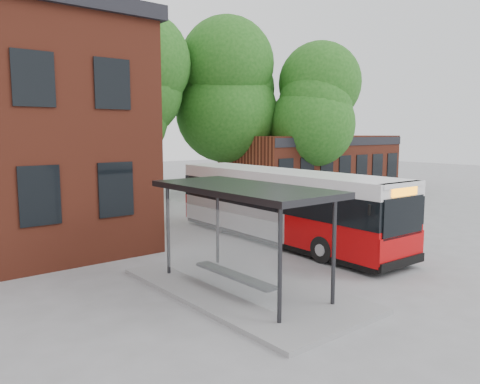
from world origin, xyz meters
TOP-DOWN VIEW (x-y plane):
  - ground at (0.00, 0.00)m, footprint 100.00×100.00m
  - shop_row at (15.00, 14.00)m, footprint 14.00×6.20m
  - bus_shelter at (-4.50, -1.00)m, footprint 3.60×7.00m
  - bike_rail at (9.28, 10.00)m, footprint 5.20×0.10m
  - tree_0 at (-6.00, 16.00)m, footprint 7.92×7.92m
  - tree_1 at (1.00, 17.00)m, footprint 7.92×7.92m
  - tree_2 at (8.00, 16.00)m, footprint 7.92×7.92m
  - tree_3 at (13.00, 12.00)m, footprint 7.04×7.04m
  - city_bus at (0.40, 2.56)m, footprint 2.72×11.04m
  - bicycle_0 at (7.08, 9.45)m, footprint 1.60×1.02m
  - bicycle_1 at (7.69, 9.13)m, footprint 1.76×1.05m
  - bicycle_2 at (8.22, 9.93)m, footprint 1.73×0.72m
  - bicycle_3 at (8.65, 10.27)m, footprint 1.65×0.75m
  - bicycle_4 at (9.18, 9.35)m, footprint 1.77×1.10m
  - bicycle_5 at (10.84, 10.29)m, footprint 1.87×0.75m
  - bicycle_6 at (11.55, 9.07)m, footprint 1.72×1.16m
  - bicycle_7 at (12.31, 9.99)m, footprint 1.61×0.89m

SIDE VIEW (x-z plane):
  - ground at x=0.00m, z-range 0.00..0.00m
  - bike_rail at x=9.28m, z-range 0.00..0.38m
  - bicycle_0 at x=7.08m, z-range 0.00..0.79m
  - bicycle_6 at x=11.55m, z-range 0.00..0.85m
  - bicycle_4 at x=9.18m, z-range 0.00..0.88m
  - bicycle_2 at x=8.22m, z-range 0.00..0.89m
  - bicycle_7 at x=12.31m, z-range 0.00..0.93m
  - bicycle_3 at x=8.65m, z-range 0.00..0.96m
  - bicycle_1 at x=7.69m, z-range 0.00..1.02m
  - bicycle_5 at x=10.84m, z-range 0.00..1.09m
  - city_bus at x=0.40m, z-range 0.00..2.79m
  - bus_shelter at x=-4.50m, z-range 0.00..2.90m
  - shop_row at x=15.00m, z-range 0.00..4.00m
  - tree_3 at x=13.00m, z-range 0.00..9.28m
  - tree_1 at x=1.00m, z-range 0.00..10.40m
  - tree_0 at x=-6.00m, z-range 0.00..11.00m
  - tree_2 at x=8.00m, z-range 0.00..11.00m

